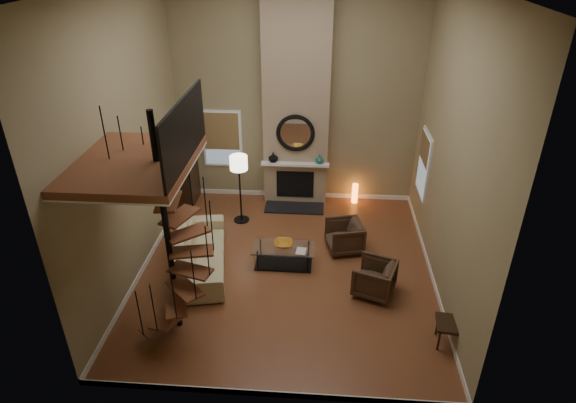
# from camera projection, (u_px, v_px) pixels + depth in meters

# --- Properties ---
(ground) EXTENTS (6.00, 6.50, 0.01)m
(ground) POSITION_uv_depth(u_px,v_px,m) (287.00, 269.00, 10.25)
(ground) COLOR brown
(ground) RESTS_ON ground
(back_wall) EXTENTS (6.00, 0.02, 5.50)m
(back_wall) POSITION_uv_depth(u_px,v_px,m) (297.00, 96.00, 11.76)
(back_wall) COLOR #90825D
(back_wall) RESTS_ON ground
(front_wall) EXTENTS (6.00, 0.02, 5.50)m
(front_wall) POSITION_uv_depth(u_px,v_px,m) (266.00, 248.00, 6.08)
(front_wall) COLOR #90825D
(front_wall) RESTS_ON ground
(left_wall) EXTENTS (0.02, 6.50, 5.50)m
(left_wall) POSITION_uv_depth(u_px,v_px,m) (127.00, 143.00, 9.11)
(left_wall) COLOR #90825D
(left_wall) RESTS_ON ground
(right_wall) EXTENTS (0.02, 6.50, 5.50)m
(right_wall) POSITION_uv_depth(u_px,v_px,m) (453.00, 153.00, 8.72)
(right_wall) COLOR #90825D
(right_wall) RESTS_ON ground
(baseboard_back) EXTENTS (6.00, 0.02, 0.12)m
(baseboard_back) POSITION_uv_depth(u_px,v_px,m) (296.00, 194.00, 13.05)
(baseboard_back) COLOR white
(baseboard_back) RESTS_ON ground
(baseboard_front) EXTENTS (6.00, 0.02, 0.12)m
(baseboard_front) POSITION_uv_depth(u_px,v_px,m) (270.00, 394.00, 7.39)
(baseboard_front) COLOR white
(baseboard_front) RESTS_ON ground
(baseboard_left) EXTENTS (0.02, 6.50, 0.12)m
(baseboard_left) POSITION_uv_depth(u_px,v_px,m) (148.00, 260.00, 10.42)
(baseboard_left) COLOR white
(baseboard_left) RESTS_ON ground
(baseboard_right) EXTENTS (0.02, 6.50, 0.12)m
(baseboard_right) POSITION_uv_depth(u_px,v_px,m) (431.00, 273.00, 10.03)
(baseboard_right) COLOR white
(baseboard_right) RESTS_ON ground
(chimney_breast) EXTENTS (1.60, 0.38, 5.50)m
(chimney_breast) POSITION_uv_depth(u_px,v_px,m) (296.00, 98.00, 11.59)
(chimney_breast) COLOR #987F63
(chimney_breast) RESTS_ON ground
(hearth) EXTENTS (1.50, 0.60, 0.04)m
(hearth) POSITION_uv_depth(u_px,v_px,m) (294.00, 208.00, 12.48)
(hearth) COLOR black
(hearth) RESTS_ON ground
(firebox) EXTENTS (0.95, 0.02, 0.72)m
(firebox) POSITION_uv_depth(u_px,v_px,m) (295.00, 184.00, 12.48)
(firebox) COLOR black
(firebox) RESTS_ON chimney_breast
(mantel) EXTENTS (1.70, 0.18, 0.06)m
(mantel) POSITION_uv_depth(u_px,v_px,m) (295.00, 164.00, 12.12)
(mantel) COLOR white
(mantel) RESTS_ON chimney_breast
(mirror_frame) EXTENTS (0.94, 0.10, 0.94)m
(mirror_frame) POSITION_uv_depth(u_px,v_px,m) (295.00, 133.00, 11.78)
(mirror_frame) COLOR black
(mirror_frame) RESTS_ON chimney_breast
(mirror_disc) EXTENTS (0.80, 0.01, 0.80)m
(mirror_disc) POSITION_uv_depth(u_px,v_px,m) (295.00, 133.00, 11.79)
(mirror_disc) COLOR white
(mirror_disc) RESTS_ON chimney_breast
(vase_left) EXTENTS (0.24, 0.24, 0.25)m
(vase_left) POSITION_uv_depth(u_px,v_px,m) (273.00, 157.00, 12.12)
(vase_left) COLOR black
(vase_left) RESTS_ON mantel
(vase_right) EXTENTS (0.20, 0.20, 0.21)m
(vase_right) POSITION_uv_depth(u_px,v_px,m) (319.00, 159.00, 12.05)
(vase_right) COLOR #195751
(vase_right) RESTS_ON mantel
(window_back) EXTENTS (1.02, 0.06, 1.52)m
(window_back) POSITION_uv_depth(u_px,v_px,m) (222.00, 138.00, 12.40)
(window_back) COLOR white
(window_back) RESTS_ON back_wall
(window_right) EXTENTS (0.06, 1.02, 1.52)m
(window_right) POSITION_uv_depth(u_px,v_px,m) (424.00, 163.00, 11.02)
(window_right) COLOR white
(window_right) RESTS_ON right_wall
(entry_door) EXTENTS (0.10, 1.05, 2.16)m
(entry_door) POSITION_uv_depth(u_px,v_px,m) (168.00, 181.00, 11.50)
(entry_door) COLOR white
(entry_door) RESTS_ON ground
(loft) EXTENTS (1.70, 2.20, 1.09)m
(loft) POSITION_uv_depth(u_px,v_px,m) (141.00, 160.00, 7.25)
(loft) COLOR brown
(loft) RESTS_ON left_wall
(spiral_stair) EXTENTS (1.47, 1.47, 4.06)m
(spiral_stair) POSITION_uv_depth(u_px,v_px,m) (169.00, 242.00, 7.94)
(spiral_stair) COLOR black
(spiral_stair) RESTS_ON ground
(hutch) EXTENTS (0.43, 0.90, 2.02)m
(hutch) POSITION_uv_depth(u_px,v_px,m) (186.00, 168.00, 12.40)
(hutch) COLOR black
(hutch) RESTS_ON ground
(sofa) EXTENTS (1.43, 2.64, 0.73)m
(sofa) POSITION_uv_depth(u_px,v_px,m) (200.00, 251.00, 10.12)
(sofa) COLOR #C7BA8A
(sofa) RESTS_ON ground
(armchair_near) EXTENTS (0.91, 0.89, 0.69)m
(armchair_near) POSITION_uv_depth(u_px,v_px,m) (347.00, 236.00, 10.71)
(armchair_near) COLOR #432D1F
(armchair_near) RESTS_ON ground
(armchair_far) EXTENTS (0.96, 0.95, 0.69)m
(armchair_far) POSITION_uv_depth(u_px,v_px,m) (378.00, 279.00, 9.37)
(armchair_far) COLOR #432D1F
(armchair_far) RESTS_ON ground
(coffee_table) EXTENTS (1.31, 0.67, 0.48)m
(coffee_table) POSITION_uv_depth(u_px,v_px,m) (283.00, 254.00, 10.24)
(coffee_table) COLOR silver
(coffee_table) RESTS_ON ground
(bowl) EXTENTS (0.39, 0.39, 0.10)m
(bowl) POSITION_uv_depth(u_px,v_px,m) (284.00, 244.00, 10.18)
(bowl) COLOR orange
(bowl) RESTS_ON coffee_table
(book) EXTENTS (0.22, 0.29, 0.03)m
(book) POSITION_uv_depth(u_px,v_px,m) (300.00, 251.00, 10.00)
(book) COLOR gray
(book) RESTS_ON coffee_table
(floor_lamp) EXTENTS (0.41, 0.41, 1.72)m
(floor_lamp) POSITION_uv_depth(u_px,v_px,m) (239.00, 168.00, 11.30)
(floor_lamp) COLOR black
(floor_lamp) RESTS_ON ground
(accent_lamp) EXTENTS (0.15, 0.15, 0.55)m
(accent_lamp) POSITION_uv_depth(u_px,v_px,m) (355.00, 194.00, 12.66)
(accent_lamp) COLOR orange
(accent_lamp) RESTS_ON ground
(side_chair) EXTENTS (0.53, 0.53, 1.00)m
(side_chair) POSITION_uv_depth(u_px,v_px,m) (457.00, 321.00, 8.12)
(side_chair) COLOR black
(side_chair) RESTS_ON ground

